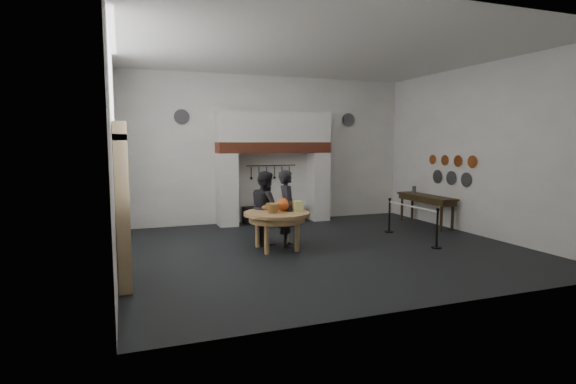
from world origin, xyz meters
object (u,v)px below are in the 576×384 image
object	(u,v)px
visitor_far	(266,208)
side_table	(426,196)
barrier_post_near	(437,229)
work_table	(277,213)
iron_range	(273,214)
visitor_near	(287,208)
barrier_post_far	(389,216)

from	to	relation	value
visitor_far	side_table	world-z (taller)	visitor_far
barrier_post_near	work_table	bearing A→B (deg)	161.27
iron_range	visitor_far	distance (m)	3.11
barrier_post_near	iron_range	bearing A→B (deg)	118.20
visitor_near	barrier_post_far	xyz separation A→B (m)	(3.22, 0.59, -0.46)
side_table	barrier_post_far	size ratio (longest dim) A/B	2.44
visitor_far	barrier_post_far	distance (m)	3.65
barrier_post_near	side_table	bearing A→B (deg)	57.60
visitor_far	barrier_post_near	xyz separation A→B (m)	(3.62, -1.81, -0.44)
iron_range	work_table	distance (m)	3.64
side_table	barrier_post_far	world-z (taller)	same
visitor_near	visitor_far	bearing A→B (deg)	60.48
visitor_far	side_table	size ratio (longest dim) A/B	0.81
visitor_near	barrier_post_near	size ratio (longest dim) A/B	2.02
work_table	visitor_far	bearing A→B (deg)	96.88
barrier_post_near	visitor_near	bearing A→B (deg)	156.32
work_table	barrier_post_far	size ratio (longest dim) A/B	1.69
iron_range	work_table	xyz separation A→B (m)	(-1.06, -3.44, 0.59)
work_table	side_table	bearing A→B (deg)	14.58
iron_range	side_table	xyz separation A→B (m)	(4.10, -2.09, 0.62)
visitor_far	barrier_post_near	bearing A→B (deg)	-117.77
barrier_post_far	iron_range	bearing A→B (deg)	133.31
work_table	side_table	distance (m)	5.33
iron_range	barrier_post_far	world-z (taller)	barrier_post_far
work_table	barrier_post_near	xyz separation A→B (m)	(3.55, -1.20, -0.39)
work_table	barrier_post_far	xyz separation A→B (m)	(3.55, 0.80, -0.39)
visitor_near	visitor_far	distance (m)	0.57
side_table	iron_range	bearing A→B (deg)	152.95
visitor_near	iron_range	bearing A→B (deg)	2.67
work_table	side_table	size ratio (longest dim) A/B	0.69
side_table	visitor_near	bearing A→B (deg)	-166.82
iron_range	barrier_post_far	distance (m)	3.63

